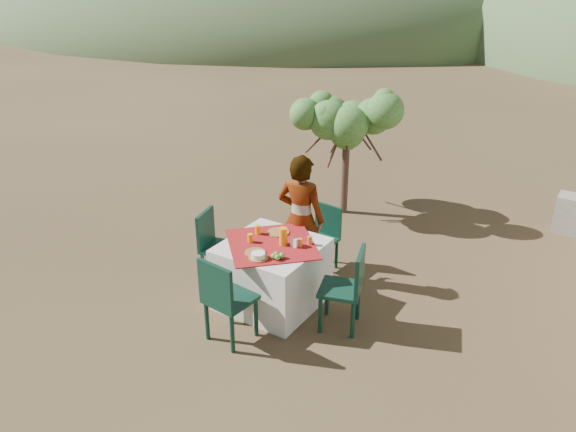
% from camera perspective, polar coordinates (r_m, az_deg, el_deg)
% --- Properties ---
extents(ground, '(160.00, 160.00, 0.00)m').
position_cam_1_polar(ground, '(6.88, 1.12, -7.08)').
color(ground, '#3D2C1B').
rests_on(ground, ground).
extents(table, '(1.30, 1.30, 0.76)m').
position_cam_1_polar(table, '(6.38, -1.65, -5.86)').
color(table, silver).
rests_on(table, ground).
extents(chair_far, '(0.42, 0.42, 0.83)m').
position_cam_1_polar(chair_far, '(7.07, 3.59, -1.89)').
color(chair_far, black).
rests_on(chair_far, ground).
extents(chair_near, '(0.48, 0.48, 0.96)m').
position_cam_1_polar(chair_near, '(5.71, -6.45, -8.21)').
color(chair_near, black).
rests_on(chair_near, ground).
extents(chair_left, '(0.50, 0.50, 0.89)m').
position_cam_1_polar(chair_left, '(6.84, -7.48, -2.72)').
color(chair_left, black).
rests_on(chair_left, ground).
extents(chair_right, '(0.54, 0.54, 0.93)m').
position_cam_1_polar(chair_right, '(5.93, 6.12, -7.05)').
color(chair_right, black).
rests_on(chair_right, ground).
extents(person, '(0.64, 0.47, 1.60)m').
position_cam_1_polar(person, '(6.68, 1.31, -0.29)').
color(person, '#8C6651').
rests_on(person, ground).
extents(shrub_tree, '(1.47, 1.44, 1.73)m').
position_cam_1_polar(shrub_tree, '(8.43, 6.51, 8.99)').
color(shrub_tree, '#4F3627').
rests_on(shrub_tree, ground).
extents(hill_near_left, '(40.00, 40.00, 16.00)m').
position_cam_1_polar(hill_near_left, '(41.00, 1.79, 19.53)').
color(hill_near_left, '#35532E').
rests_on(hill_near_left, ground).
extents(hill_far_center, '(60.00, 60.00, 24.00)m').
position_cam_1_polar(hill_far_center, '(57.54, 27.12, 18.50)').
color(hill_far_center, slate).
rests_on(hill_far_center, ground).
extents(plate_far, '(0.25, 0.25, 0.01)m').
position_cam_1_polar(plate_far, '(6.43, -1.00, -1.66)').
color(plate_far, brown).
rests_on(plate_far, table).
extents(plate_near, '(0.22, 0.22, 0.01)m').
position_cam_1_polar(plate_near, '(6.00, -3.37, -3.72)').
color(plate_near, brown).
rests_on(plate_near, table).
extents(glass_far, '(0.07, 0.07, 0.11)m').
position_cam_1_polar(glass_far, '(6.39, -3.07, -1.39)').
color(glass_far, orange).
rests_on(glass_far, table).
extents(glass_near, '(0.06, 0.06, 0.10)m').
position_cam_1_polar(glass_near, '(6.21, -3.86, -2.25)').
color(glass_near, orange).
rests_on(glass_near, table).
extents(juice_pitcher, '(0.09, 0.09, 0.20)m').
position_cam_1_polar(juice_pitcher, '(6.12, -0.48, -2.08)').
color(juice_pitcher, orange).
rests_on(juice_pitcher, table).
extents(bowl_plate, '(0.20, 0.20, 0.01)m').
position_cam_1_polar(bowl_plate, '(5.90, -3.03, -4.28)').
color(bowl_plate, brown).
rests_on(bowl_plate, table).
extents(white_bowl, '(0.15, 0.15, 0.05)m').
position_cam_1_polar(white_bowl, '(5.88, -3.04, -3.99)').
color(white_bowl, white).
rests_on(white_bowl, bowl_plate).
extents(jar_left, '(0.06, 0.06, 0.09)m').
position_cam_1_polar(jar_left, '(6.11, 1.20, -2.71)').
color(jar_left, orange).
rests_on(jar_left, table).
extents(jar_right, '(0.06, 0.06, 0.09)m').
position_cam_1_polar(jar_right, '(6.17, 2.23, -2.45)').
color(jar_right, orange).
rests_on(jar_right, table).
extents(napkin_holder, '(0.08, 0.05, 0.10)m').
position_cam_1_polar(napkin_holder, '(6.10, 0.65, -2.71)').
color(napkin_holder, white).
rests_on(napkin_holder, table).
extents(fruit_cluster, '(0.13, 0.12, 0.06)m').
position_cam_1_polar(fruit_cluster, '(5.87, -1.09, -4.07)').
color(fruit_cluster, olive).
rests_on(fruit_cluster, table).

